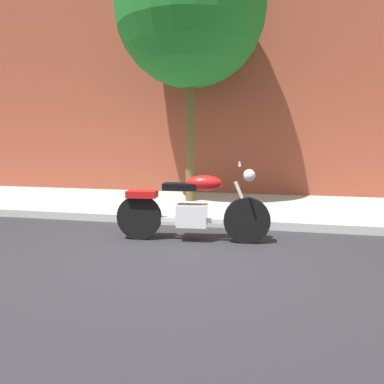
{
  "coord_description": "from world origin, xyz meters",
  "views": [
    {
      "loc": [
        1.16,
        -4.38,
        1.48
      ],
      "look_at": [
        0.09,
        0.62,
        0.73
      ],
      "focal_mm": 33.39,
      "sensor_mm": 36.0,
      "label": 1
    }
  ],
  "objects": [
    {
      "name": "ground_plane",
      "position": [
        0.0,
        0.0,
        0.0
      ],
      "size": [
        60.0,
        60.0,
        0.0
      ],
      "primitive_type": "plane",
      "color": "#28282D"
    },
    {
      "name": "street_tree",
      "position": [
        -0.52,
        3.29,
        4.12
      ],
      "size": [
        3.13,
        3.13,
        5.7
      ],
      "color": "brown",
      "rests_on": "ground"
    },
    {
      "name": "sidewalk",
      "position": [
        0.0,
        3.04,
        0.07
      ],
      "size": [
        24.06,
        3.1,
        0.14
      ],
      "primitive_type": "cube",
      "color": "#B0B0B0",
      "rests_on": "ground"
    },
    {
      "name": "building_facade",
      "position": [
        0.0,
        4.84,
        4.78
      ],
      "size": [
        24.06,
        0.5,
        9.57
      ],
      "primitive_type": "cube",
      "color": "brown",
      "rests_on": "ground"
    },
    {
      "name": "motorcycle",
      "position": [
        0.09,
        0.62,
        0.48
      ],
      "size": [
        2.26,
        0.7,
        1.17
      ],
      "color": "black",
      "rests_on": "ground"
    }
  ]
}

